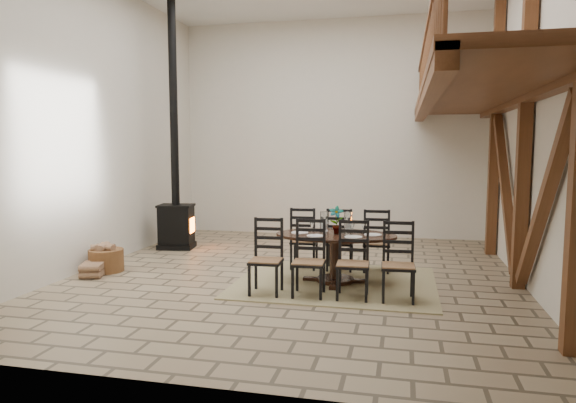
% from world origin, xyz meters
% --- Properties ---
extents(ground, '(8.00, 8.00, 0.00)m').
position_xyz_m(ground, '(0.00, 0.00, 0.00)').
color(ground, gray).
rests_on(ground, ground).
extents(room_shell, '(7.02, 8.02, 5.01)m').
position_xyz_m(room_shell, '(1.19, 0.00, 3.01)').
color(room_shell, beige).
rests_on(room_shell, ground).
extents(rug, '(3.00, 2.50, 0.02)m').
position_xyz_m(rug, '(0.71, -0.31, 0.01)').
color(rug, tan).
rests_on(rug, ground).
extents(dining_table, '(2.28, 2.13, 1.18)m').
position_xyz_m(dining_table, '(0.72, -0.40, 0.39)').
color(dining_table, black).
rests_on(dining_table, ground).
extents(wood_stove, '(0.78, 0.64, 5.00)m').
position_xyz_m(wood_stove, '(-2.83, 1.67, 1.11)').
color(wood_stove, black).
rests_on(wood_stove, ground).
extents(log_basket, '(0.57, 0.57, 0.47)m').
position_xyz_m(log_basket, '(-3.13, -0.42, 0.20)').
color(log_basket, brown).
rests_on(log_basket, ground).
extents(log_stack, '(0.44, 0.52, 0.22)m').
position_xyz_m(log_stack, '(-3.15, -0.79, 0.11)').
color(log_stack, '#9B7857').
rests_on(log_stack, ground).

